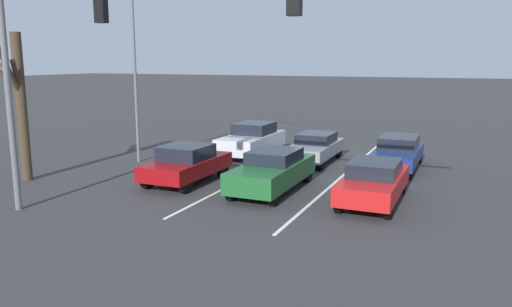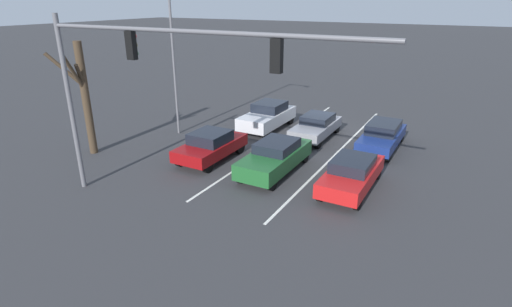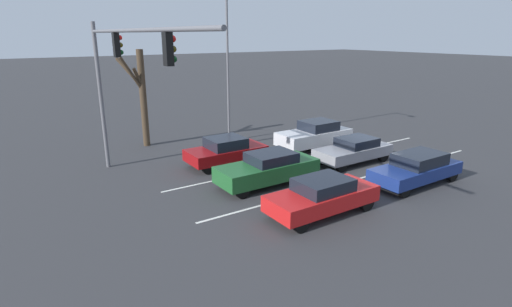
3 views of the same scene
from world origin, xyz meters
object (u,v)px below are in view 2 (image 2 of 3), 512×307
(traffic_signal_gantry, at_px, (136,71))
(car_navy_leftlane_second, at_px, (382,135))
(car_darkgreen_midlane_front, at_px, (275,157))
(bare_tree_near, at_px, (83,94))
(car_maroon_rightlane_front, at_px, (211,145))
(street_lamp_right_shoulder, at_px, (175,42))
(car_red_leftlane_front, at_px, (352,173))
(car_gray_midlane_second, at_px, (316,126))
(car_silver_rightlane_second, at_px, (268,116))

(traffic_signal_gantry, bearing_deg, car_navy_leftlane_second, -119.94)
(car_darkgreen_midlane_front, distance_m, bare_tree_near, 10.20)
(car_maroon_rightlane_front, height_order, street_lamp_right_shoulder, street_lamp_right_shoulder)
(street_lamp_right_shoulder, bearing_deg, car_maroon_rightlane_front, 147.30)
(car_darkgreen_midlane_front, xyz_separation_m, street_lamp_right_shoulder, (7.53, -2.37, 4.61))
(traffic_signal_gantry, height_order, street_lamp_right_shoulder, street_lamp_right_shoulder)
(car_red_leftlane_front, bearing_deg, car_navy_leftlane_second, -89.84)
(car_red_leftlane_front, distance_m, bare_tree_near, 13.70)
(car_gray_midlane_second, relative_size, car_silver_rightlane_second, 0.94)
(car_gray_midlane_second, xyz_separation_m, traffic_signal_gantry, (2.65, 11.08, 4.61))
(car_navy_leftlane_second, relative_size, street_lamp_right_shoulder, 0.49)
(car_navy_leftlane_second, height_order, street_lamp_right_shoulder, street_lamp_right_shoulder)
(street_lamp_right_shoulder, bearing_deg, car_silver_rightlane_second, -140.16)
(car_red_leftlane_front, distance_m, street_lamp_right_shoulder, 12.37)
(car_gray_midlane_second, height_order, car_silver_rightlane_second, car_silver_rightlane_second)
(car_red_leftlane_front, height_order, bare_tree_near, bare_tree_near)
(car_red_leftlane_front, relative_size, bare_tree_near, 0.77)
(car_navy_leftlane_second, relative_size, car_silver_rightlane_second, 1.01)
(car_navy_leftlane_second, xyz_separation_m, street_lamp_right_shoulder, (11.19, 3.33, 4.63))
(car_darkgreen_midlane_front, height_order, car_red_leftlane_front, car_darkgreen_midlane_front)
(street_lamp_right_shoulder, relative_size, bare_tree_near, 1.64)
(car_gray_midlane_second, bearing_deg, bare_tree_near, 40.65)
(car_silver_rightlane_second, relative_size, bare_tree_near, 0.79)
(car_maroon_rightlane_front, distance_m, car_gray_midlane_second, 6.75)
(car_darkgreen_midlane_front, distance_m, car_gray_midlane_second, 5.63)
(car_maroon_rightlane_front, height_order, car_darkgreen_midlane_front, car_darkgreen_midlane_front)
(car_darkgreen_midlane_front, distance_m, car_navy_leftlane_second, 6.77)
(car_darkgreen_midlane_front, xyz_separation_m, car_navy_leftlane_second, (-3.66, -5.70, -0.02))
(car_navy_leftlane_second, distance_m, car_silver_rightlane_second, 7.07)
(car_silver_rightlane_second, height_order, bare_tree_near, bare_tree_near)
(car_red_leftlane_front, bearing_deg, car_darkgreen_midlane_front, -1.19)
(car_navy_leftlane_second, bearing_deg, bare_tree_near, 31.78)
(car_maroon_rightlane_front, xyz_separation_m, street_lamp_right_shoulder, (4.00, -2.57, 4.60))
(bare_tree_near, bearing_deg, traffic_signal_gantry, 156.65)
(car_navy_leftlane_second, xyz_separation_m, bare_tree_near, (13.25, 8.21, 2.42))
(car_red_leftlane_front, bearing_deg, traffic_signal_gantry, 39.86)
(traffic_signal_gantry, xyz_separation_m, bare_tree_near, (6.82, -2.95, -2.16))
(car_darkgreen_midlane_front, height_order, car_navy_leftlane_second, car_darkgreen_midlane_front)
(car_gray_midlane_second, xyz_separation_m, bare_tree_near, (9.48, 8.14, 2.45))
(traffic_signal_gantry, distance_m, bare_tree_near, 7.74)
(bare_tree_near, bearing_deg, car_red_leftlane_front, -169.61)
(car_red_leftlane_front, xyz_separation_m, traffic_signal_gantry, (6.44, 5.38, 4.59))
(traffic_signal_gantry, bearing_deg, car_maroon_rightlane_front, -81.77)
(car_navy_leftlane_second, bearing_deg, car_gray_midlane_second, 1.07)
(car_silver_rightlane_second, relative_size, street_lamp_right_shoulder, 0.48)
(car_silver_rightlane_second, xyz_separation_m, bare_tree_near, (6.18, 8.31, 2.33))
(car_red_leftlane_front, relative_size, car_navy_leftlane_second, 0.96)
(street_lamp_right_shoulder, bearing_deg, traffic_signal_gantry, 121.32)
(traffic_signal_gantry, bearing_deg, car_silver_rightlane_second, -86.71)
(car_red_leftlane_front, height_order, car_silver_rightlane_second, car_silver_rightlane_second)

